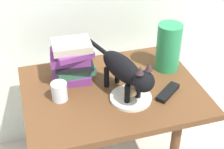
% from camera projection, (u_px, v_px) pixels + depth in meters
% --- Properties ---
extents(side_table, '(0.81, 0.62, 0.59)m').
position_uv_depth(side_table, '(112.00, 102.00, 1.62)').
color(side_table, brown).
rests_on(side_table, ground).
extents(plate, '(0.19, 0.19, 0.01)m').
position_uv_depth(plate, '(131.00, 98.00, 1.51)').
color(plate, silver).
rests_on(plate, side_table).
extents(bread_roll, '(0.07, 0.09, 0.05)m').
position_uv_depth(bread_roll, '(130.00, 90.00, 1.50)').
color(bread_roll, '#E0BC7A').
rests_on(bread_roll, plate).
extents(cat, '(0.19, 0.46, 0.23)m').
position_uv_depth(cat, '(126.00, 71.00, 1.46)').
color(cat, black).
rests_on(cat, side_table).
extents(book_stack, '(0.21, 0.18, 0.21)m').
position_uv_depth(book_stack, '(72.00, 61.00, 1.58)').
color(book_stack, '#72337A').
rests_on(book_stack, side_table).
extents(green_vase, '(0.12, 0.12, 0.24)m').
position_uv_depth(green_vase, '(168.00, 47.00, 1.65)').
color(green_vase, '#288C51').
rests_on(green_vase, side_table).
extents(candle_jar, '(0.07, 0.07, 0.08)m').
position_uv_depth(candle_jar, '(59.00, 92.00, 1.49)').
color(candle_jar, silver).
rests_on(candle_jar, side_table).
extents(tv_remote, '(0.14, 0.13, 0.02)m').
position_uv_depth(tv_remote, '(168.00, 92.00, 1.53)').
color(tv_remote, black).
rests_on(tv_remote, side_table).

